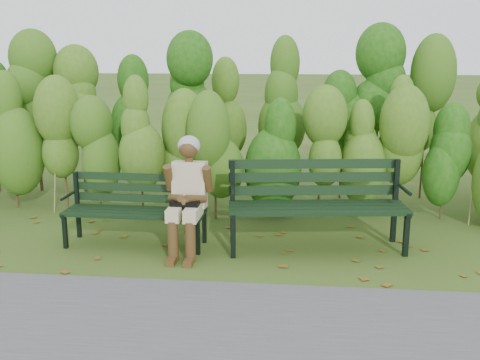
# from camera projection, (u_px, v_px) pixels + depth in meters

# --- Properties ---
(ground) EXTENTS (80.00, 80.00, 0.00)m
(ground) POSITION_uv_depth(u_px,v_px,m) (237.00, 250.00, 6.49)
(ground) COLOR #374C16
(footpath) EXTENTS (60.00, 2.50, 0.01)m
(footpath) POSITION_uv_depth(u_px,v_px,m) (206.00, 350.00, 4.36)
(footpath) COLOR #474749
(footpath) RESTS_ON ground
(hedge_band) EXTENTS (11.04, 1.67, 2.42)m
(hedge_band) POSITION_uv_depth(u_px,v_px,m) (251.00, 121.00, 7.99)
(hedge_band) COLOR #47381E
(hedge_band) RESTS_ON ground
(leaf_litter) EXTENTS (5.66, 2.21, 0.01)m
(leaf_litter) POSITION_uv_depth(u_px,v_px,m) (252.00, 254.00, 6.35)
(leaf_litter) COLOR brown
(leaf_litter) RESTS_ON ground
(bench_left) EXTENTS (1.66, 0.58, 0.82)m
(bench_left) POSITION_uv_depth(u_px,v_px,m) (137.00, 204.00, 6.61)
(bench_left) COLOR black
(bench_left) RESTS_ON ground
(bench_right) EXTENTS (2.09, 0.91, 1.01)m
(bench_right) POSITION_uv_depth(u_px,v_px,m) (316.00, 197.00, 6.48)
(bench_right) COLOR black
(bench_right) RESTS_ON ground
(seated_woman) EXTENTS (0.55, 0.80, 1.32)m
(seated_woman) POSITION_uv_depth(u_px,v_px,m) (187.00, 189.00, 6.31)
(seated_woman) COLOR beige
(seated_woman) RESTS_ON ground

